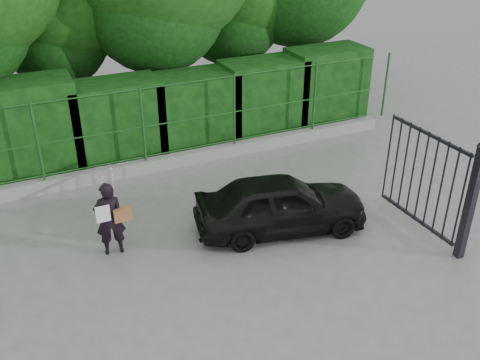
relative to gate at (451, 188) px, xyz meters
name	(u,v)px	position (x,y,z in m)	size (l,w,h in m)	color
ground	(199,286)	(-4.60, 0.72, -1.19)	(80.00, 80.00, 0.00)	gray
kerb	(130,169)	(-4.60, 5.22, -1.04)	(14.00, 0.25, 0.30)	#9E9E99
fence	(135,126)	(-4.38, 5.22, 0.01)	(14.13, 0.06, 1.80)	#1D541E
hedge	(120,120)	(-4.50, 6.22, -0.17)	(14.20, 1.20, 2.27)	black
gate	(451,188)	(0.00, 0.00, 0.00)	(0.22, 2.33, 2.36)	black
woman	(113,197)	(-5.57, 2.35, -0.06)	(0.93, 0.95, 1.71)	black
car	(281,204)	(-2.51, 1.72, -0.62)	(1.34, 3.32, 1.13)	black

